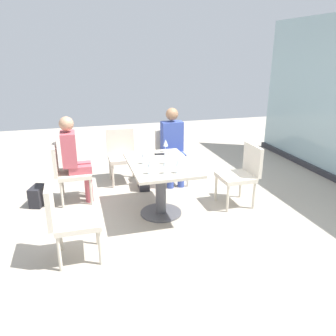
{
  "coord_description": "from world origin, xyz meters",
  "views": [
    {
      "loc": [
        3.99,
        -1.03,
        2.1
      ],
      "look_at": [
        0.0,
        0.1,
        0.65
      ],
      "focal_mm": 35.76,
      "sensor_mm": 36.0,
      "label": 1
    }
  ],
  "objects": [
    {
      "name": "person_front_left",
      "position": [
        -0.75,
        -1.08,
        0.7
      ],
      "size": [
        0.34,
        0.39,
        1.26
      ],
      "color": "#B24C56",
      "rests_on": "ground_plane"
    },
    {
      "name": "handbag_0",
      "position": [
        -0.93,
        -0.05,
        0.14
      ],
      "size": [
        0.31,
        0.18,
        0.28
      ],
      "primitive_type": "cube",
      "rotation": [
        0.0,
        0.0,
        -0.08
      ],
      "color": "#232328",
      "rests_on": "ground_plane"
    },
    {
      "name": "wine_glass_1",
      "position": [
        0.06,
        0.05,
        0.86
      ],
      "size": [
        0.07,
        0.07,
        0.18
      ],
      "color": "silver",
      "rests_on": "dining_table_main"
    },
    {
      "name": "person_far_left",
      "position": [
        -1.01,
        0.47,
        0.7
      ],
      "size": [
        0.39,
        0.34,
        1.26
      ],
      "color": "#384C9E",
      "rests_on": "ground_plane"
    },
    {
      "name": "chair_near_window",
      "position": [
        0.0,
        1.19,
        0.5
      ],
      "size": [
        0.46,
        0.51,
        0.87
      ],
      "color": "beige",
      "rests_on": "ground_plane"
    },
    {
      "name": "wine_glass_0",
      "position": [
        0.43,
        0.11,
        0.86
      ],
      "size": [
        0.07,
        0.07,
        0.18
      ],
      "color": "silver",
      "rests_on": "dining_table_main"
    },
    {
      "name": "chair_front_left",
      "position": [
        -0.75,
        -1.19,
        0.5
      ],
      "size": [
        0.46,
        0.5,
        0.87
      ],
      "color": "beige",
      "rests_on": "ground_plane"
    },
    {
      "name": "chair_far_left",
      "position": [
        -1.12,
        0.47,
        0.5
      ],
      "size": [
        0.5,
        0.46,
        0.87
      ],
      "color": "beige",
      "rests_on": "ground_plane"
    },
    {
      "name": "coffee_cup",
      "position": [
        -0.18,
        0.18,
        0.78
      ],
      "size": [
        0.08,
        0.08,
        0.09
      ],
      "primitive_type": "cylinder",
      "color": "white",
      "rests_on": "dining_table_main"
    },
    {
      "name": "chair_front_right",
      "position": [
        0.75,
        -1.19,
        0.5
      ],
      "size": [
        0.46,
        0.5,
        0.87
      ],
      "color": "beige",
      "rests_on": "ground_plane"
    },
    {
      "name": "wine_glass_3",
      "position": [
        -0.02,
        -0.21,
        0.86
      ],
      "size": [
        0.07,
        0.07,
        0.18
      ],
      "color": "silver",
      "rests_on": "dining_table_main"
    },
    {
      "name": "handbag_1",
      "position": [
        -0.74,
        -1.63,
        0.14
      ],
      "size": [
        0.34,
        0.25,
        0.28
      ],
      "primitive_type": "cube",
      "rotation": [
        0.0,
        0.0,
        -0.32
      ],
      "color": "#232328",
      "rests_on": "ground_plane"
    },
    {
      "name": "ground_plane",
      "position": [
        0.0,
        0.0,
        0.0
      ],
      "size": [
        12.0,
        12.0,
        0.0
      ],
      "primitive_type": "plane",
      "color": "#A89E8E"
    },
    {
      "name": "wine_glass_5",
      "position": [
        0.4,
        -0.04,
        0.86
      ],
      "size": [
        0.07,
        0.07,
        0.18
      ],
      "color": "silver",
      "rests_on": "dining_table_main"
    },
    {
      "name": "chair_side_end",
      "position": [
        -1.39,
        -0.31,
        0.5
      ],
      "size": [
        0.5,
        0.46,
        0.87
      ],
      "color": "beige",
      "rests_on": "ground_plane"
    },
    {
      "name": "dining_table_main",
      "position": [
        0.0,
        0.0,
        0.53
      ],
      "size": [
        1.22,
        0.81,
        0.73
      ],
      "color": "#BCB29E",
      "rests_on": "ground_plane"
    },
    {
      "name": "wine_glass_4",
      "position": [
        -0.47,
        0.19,
        0.86
      ],
      "size": [
        0.07,
        0.07,
        0.18
      ],
      "color": "silver",
      "rests_on": "dining_table_main"
    },
    {
      "name": "cell_phone_on_table",
      "position": [
        -0.37,
        0.08,
        0.73
      ],
      "size": [
        0.09,
        0.15,
        0.01
      ],
      "primitive_type": "cube",
      "rotation": [
        0.0,
        0.0,
        -0.14
      ],
      "color": "black",
      "rests_on": "dining_table_main"
    },
    {
      "name": "handbag_2",
      "position": [
        -0.99,
        -0.04,
        0.14
      ],
      "size": [
        0.32,
        0.19,
        0.28
      ],
      "primitive_type": "cube",
      "rotation": [
        0.0,
        0.0,
        -0.12
      ],
      "color": "beige",
      "rests_on": "ground_plane"
    },
    {
      "name": "wine_glass_2",
      "position": [
        0.36,
        -0.22,
        0.86
      ],
      "size": [
        0.07,
        0.07,
        0.18
      ],
      "color": "silver",
      "rests_on": "dining_table_main"
    }
  ]
}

